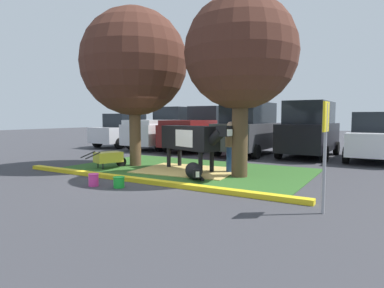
{
  "coord_description": "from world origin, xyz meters",
  "views": [
    {
      "loc": [
        5.81,
        -7.68,
        1.83
      ],
      "look_at": [
        0.06,
        1.94,
        0.9
      ],
      "focal_mm": 30.73,
      "sensor_mm": 36.0,
      "label": 1
    }
  ],
  "objects_px": {
    "shade_tree_right": "(241,54)",
    "pickup_truck_maroon": "(202,130)",
    "suv_black": "(310,129)",
    "suv_dark_grey": "(249,128)",
    "person_handler": "(230,145)",
    "hatchback_white": "(375,137)",
    "pickup_truck_black": "(166,129)",
    "bucket_green": "(119,182)",
    "parking_sign": "(325,135)",
    "sedan_silver": "(125,131)",
    "calf_lying": "(194,171)",
    "cow_holstein": "(191,138)",
    "shade_tree_left": "(134,63)",
    "bucket_pink": "(94,180)",
    "wheelbarrow": "(109,157)"
  },
  "relations": [
    {
      "from": "bucket_pink",
      "to": "pickup_truck_black",
      "type": "xyz_separation_m",
      "value": [
        -4.54,
        9.69,
        0.94
      ]
    },
    {
      "from": "suv_dark_grey",
      "to": "pickup_truck_maroon",
      "type": "bearing_deg",
      "value": 167.33
    },
    {
      "from": "shade_tree_right",
      "to": "wheelbarrow",
      "type": "distance_m",
      "value": 5.78
    },
    {
      "from": "person_handler",
      "to": "bucket_pink",
      "type": "distance_m",
      "value": 4.44
    },
    {
      "from": "pickup_truck_black",
      "to": "shade_tree_left",
      "type": "bearing_deg",
      "value": -63.79
    },
    {
      "from": "pickup_truck_black",
      "to": "pickup_truck_maroon",
      "type": "bearing_deg",
      "value": 0.9
    },
    {
      "from": "bucket_green",
      "to": "hatchback_white",
      "type": "distance_m",
      "value": 10.83
    },
    {
      "from": "wheelbarrow",
      "to": "bucket_green",
      "type": "distance_m",
      "value": 3.42
    },
    {
      "from": "cow_holstein",
      "to": "bucket_pink",
      "type": "xyz_separation_m",
      "value": [
        -0.94,
        -3.46,
        -0.93
      ]
    },
    {
      "from": "person_handler",
      "to": "pickup_truck_black",
      "type": "relative_size",
      "value": 0.31
    },
    {
      "from": "calf_lying",
      "to": "wheelbarrow",
      "type": "distance_m",
      "value": 3.65
    },
    {
      "from": "shade_tree_left",
      "to": "suv_black",
      "type": "distance_m",
      "value": 8.39
    },
    {
      "from": "cow_holstein",
      "to": "suv_dark_grey",
      "type": "bearing_deg",
      "value": 90.91
    },
    {
      "from": "wheelbarrow",
      "to": "suv_dark_grey",
      "type": "distance_m",
      "value": 7.21
    },
    {
      "from": "bucket_green",
      "to": "wheelbarrow",
      "type": "bearing_deg",
      "value": 139.15
    },
    {
      "from": "bucket_green",
      "to": "hatchback_white",
      "type": "bearing_deg",
      "value": 59.52
    },
    {
      "from": "parking_sign",
      "to": "sedan_silver",
      "type": "xyz_separation_m",
      "value": [
        -12.98,
        8.82,
        -0.5
      ]
    },
    {
      "from": "shade_tree_left",
      "to": "wheelbarrow",
      "type": "distance_m",
      "value": 3.56
    },
    {
      "from": "pickup_truck_black",
      "to": "calf_lying",
      "type": "bearing_deg",
      "value": -49.78
    },
    {
      "from": "shade_tree_left",
      "to": "calf_lying",
      "type": "bearing_deg",
      "value": -19.31
    },
    {
      "from": "cow_holstein",
      "to": "parking_sign",
      "type": "bearing_deg",
      "value": -32.49
    },
    {
      "from": "pickup_truck_black",
      "to": "suv_black",
      "type": "relative_size",
      "value": 1.17
    },
    {
      "from": "calf_lying",
      "to": "pickup_truck_black",
      "type": "height_order",
      "value": "pickup_truck_black"
    },
    {
      "from": "person_handler",
      "to": "calf_lying",
      "type": "bearing_deg",
      "value": -107.31
    },
    {
      "from": "suv_black",
      "to": "pickup_truck_maroon",
      "type": "bearing_deg",
      "value": 178.8
    },
    {
      "from": "cow_holstein",
      "to": "calf_lying",
      "type": "bearing_deg",
      "value": -56.19
    },
    {
      "from": "person_handler",
      "to": "hatchback_white",
      "type": "xyz_separation_m",
      "value": [
        3.94,
        5.75,
        0.08
      ]
    },
    {
      "from": "wheelbarrow",
      "to": "sedan_silver",
      "type": "distance_m",
      "value": 8.8
    },
    {
      "from": "hatchback_white",
      "to": "parking_sign",
      "type": "bearing_deg",
      "value": -93.5
    },
    {
      "from": "calf_lying",
      "to": "suv_black",
      "type": "distance_m",
      "value": 7.67
    },
    {
      "from": "shade_tree_right",
      "to": "calf_lying",
      "type": "distance_m",
      "value": 3.74
    },
    {
      "from": "pickup_truck_maroon",
      "to": "parking_sign",
      "type": "bearing_deg",
      "value": -49.89
    },
    {
      "from": "wheelbarrow",
      "to": "shade_tree_right",
      "type": "bearing_deg",
      "value": 9.29
    },
    {
      "from": "calf_lying",
      "to": "pickup_truck_maroon",
      "type": "relative_size",
      "value": 0.22
    },
    {
      "from": "parking_sign",
      "to": "suv_dark_grey",
      "type": "relative_size",
      "value": 0.45
    },
    {
      "from": "pickup_truck_black",
      "to": "hatchback_white",
      "type": "height_order",
      "value": "pickup_truck_black"
    },
    {
      "from": "cow_holstein",
      "to": "person_handler",
      "type": "xyz_separation_m",
      "value": [
        1.31,
        0.29,
        -0.2
      ]
    },
    {
      "from": "pickup_truck_maroon",
      "to": "suv_black",
      "type": "distance_m",
      "value": 5.72
    },
    {
      "from": "person_handler",
      "to": "wheelbarrow",
      "type": "relative_size",
      "value": 1.05
    },
    {
      "from": "parking_sign",
      "to": "bucket_green",
      "type": "bearing_deg",
      "value": -176.87
    },
    {
      "from": "suv_black",
      "to": "suv_dark_grey",
      "type": "bearing_deg",
      "value": -168.38
    },
    {
      "from": "shade_tree_right",
      "to": "pickup_truck_maroon",
      "type": "relative_size",
      "value": 0.99
    },
    {
      "from": "shade_tree_left",
      "to": "suv_dark_grey",
      "type": "xyz_separation_m",
      "value": [
        2.27,
        5.71,
        -2.53
      ]
    },
    {
      "from": "bucket_pink",
      "to": "pickup_truck_maroon",
      "type": "xyz_separation_m",
      "value": [
        -2.16,
        9.72,
        0.94
      ]
    },
    {
      "from": "wheelbarrow",
      "to": "pickup_truck_maroon",
      "type": "xyz_separation_m",
      "value": [
        -0.29,
        7.29,
        0.73
      ]
    },
    {
      "from": "shade_tree_right",
      "to": "pickup_truck_maroon",
      "type": "xyz_separation_m",
      "value": [
        -4.96,
        6.53,
        -2.58
      ]
    },
    {
      "from": "wheelbarrow",
      "to": "pickup_truck_black",
      "type": "height_order",
      "value": "pickup_truck_black"
    },
    {
      "from": "pickup_truck_black",
      "to": "suv_black",
      "type": "height_order",
      "value": "suv_black"
    },
    {
      "from": "bucket_green",
      "to": "sedan_silver",
      "type": "xyz_separation_m",
      "value": [
        -8.05,
        9.09,
        0.84
      ]
    },
    {
      "from": "wheelbarrow",
      "to": "bucket_pink",
      "type": "relative_size",
      "value": 4.81
    }
  ]
}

